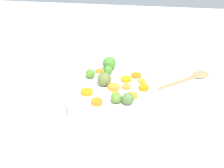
{
  "coord_description": "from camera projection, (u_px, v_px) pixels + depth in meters",
  "views": [
    {
      "loc": [
        0.14,
        -0.8,
        0.6
      ],
      "look_at": [
        0.04,
        -0.01,
        0.13
      ],
      "focal_mm": 50.24,
      "sensor_mm": 36.0,
      "label": 1
    }
  ],
  "objects": [
    {
      "name": "serving_bowl_carrots",
      "position": [
        112.0,
        101.0,
        0.95
      ],
      "size": [
        0.27,
        0.27,
        0.1
      ],
      "primitive_type": "cylinder",
      "color": "white",
      "rests_on": "tabletop"
    },
    {
      "name": "carrot_slice_8",
      "position": [
        97.0,
        102.0,
        0.85
      ],
      "size": [
        0.04,
        0.04,
        0.01
      ],
      "primitive_type": "cylinder",
      "rotation": [
        0.0,
        0.0,
        4.24
      ],
      "color": "orange",
      "rests_on": "serving_bowl_carrots"
    },
    {
      "name": "carrot_slice_6",
      "position": [
        87.0,
        92.0,
        0.89
      ],
      "size": [
        0.05,
        0.05,
        0.01
      ],
      "primitive_type": "cylinder",
      "rotation": [
        0.0,
        0.0,
        5.9
      ],
      "color": "orange",
      "rests_on": "serving_bowl_carrots"
    },
    {
      "name": "carrot_slice_9",
      "position": [
        144.0,
        88.0,
        0.91
      ],
      "size": [
        0.04,
        0.04,
        0.01
      ],
      "primitive_type": "cylinder",
      "rotation": [
        0.0,
        0.0,
        2.77
      ],
      "color": "orange",
      "rests_on": "serving_bowl_carrots"
    },
    {
      "name": "brussels_sprout_3",
      "position": [
        104.0,
        80.0,
        0.92
      ],
      "size": [
        0.04,
        0.04,
        0.04
      ],
      "primitive_type": "sphere",
      "color": "#5E7236",
      "rests_on": "serving_bowl_carrots"
    },
    {
      "name": "brussels_sprout_1",
      "position": [
        116.0,
        98.0,
        0.85
      ],
      "size": [
        0.03,
        0.03,
        0.03
      ],
      "primitive_type": "sphere",
      "color": "#5C8930",
      "rests_on": "serving_bowl_carrots"
    },
    {
      "name": "carrot_slice_2",
      "position": [
        114.0,
        87.0,
        0.92
      ],
      "size": [
        0.05,
        0.05,
        0.01
      ],
      "primitive_type": "cylinder",
      "rotation": [
        0.0,
        0.0,
        3.74
      ],
      "color": "orange",
      "rests_on": "serving_bowl_carrots"
    },
    {
      "name": "carrot_slice_0",
      "position": [
        132.0,
        96.0,
        0.88
      ],
      "size": [
        0.04,
        0.04,
        0.01
      ],
      "primitive_type": "cylinder",
      "rotation": [
        0.0,
        0.0,
        5.0
      ],
      "color": "orange",
      "rests_on": "serving_bowl_carrots"
    },
    {
      "name": "tabletop",
      "position": [
        100.0,
        116.0,
        1.0
      ],
      "size": [
        2.4,
        2.4,
        0.02
      ],
      "primitive_type": "cube",
      "color": "white",
      "rests_on": "ground"
    },
    {
      "name": "carrot_slice_5",
      "position": [
        126.0,
        79.0,
        0.96
      ],
      "size": [
        0.04,
        0.04,
        0.01
      ],
      "primitive_type": "cylinder",
      "rotation": [
        0.0,
        0.0,
        1.98
      ],
      "color": "orange",
      "rests_on": "serving_bowl_carrots"
    },
    {
      "name": "casserole_dish",
      "position": [
        21.0,
        81.0,
        1.08
      ],
      "size": [
        0.25,
        0.25,
        0.08
      ],
      "primitive_type": "cylinder",
      "color": "white",
      "rests_on": "tabletop"
    },
    {
      "name": "brussels_sprout_4",
      "position": [
        90.0,
        74.0,
        0.97
      ],
      "size": [
        0.03,
        0.03,
        0.03
      ],
      "primitive_type": "sphere",
      "color": "#4D8029",
      "rests_on": "serving_bowl_carrots"
    },
    {
      "name": "brussels_sprout_0",
      "position": [
        128.0,
        99.0,
        0.84
      ],
      "size": [
        0.03,
        0.03,
        0.03
      ],
      "primitive_type": "sphere",
      "color": "#51753B",
      "rests_on": "serving_bowl_carrots"
    },
    {
      "name": "brussels_sprout_5",
      "position": [
        108.0,
        70.0,
        0.99
      ],
      "size": [
        0.03,
        0.03,
        0.03
      ],
      "primitive_type": "sphere",
      "color": "#46842A",
      "rests_on": "serving_bowl_carrots"
    },
    {
      "name": "carrot_slice_1",
      "position": [
        126.0,
        87.0,
        0.92
      ],
      "size": [
        0.04,
        0.04,
        0.01
      ],
      "primitive_type": "cylinder",
      "rotation": [
        0.0,
        0.0,
        5.56
      ],
      "color": "orange",
      "rests_on": "serving_bowl_carrots"
    },
    {
      "name": "carrot_slice_7",
      "position": [
        99.0,
        71.0,
        1.01
      ],
      "size": [
        0.04,
        0.04,
        0.01
      ],
      "primitive_type": "cylinder",
      "rotation": [
        0.0,
        0.0,
        0.99
      ],
      "color": "orange",
      "rests_on": "serving_bowl_carrots"
    },
    {
      "name": "carrot_slice_3",
      "position": [
        116.0,
        95.0,
        0.88
      ],
      "size": [
        0.04,
        0.04,
        0.01
      ],
      "primitive_type": "cylinder",
      "rotation": [
        0.0,
        0.0,
        0.77
      ],
      "color": "orange",
      "rests_on": "serving_bowl_carrots"
    },
    {
      "name": "brussels_sprout_2",
      "position": [
        109.0,
        63.0,
        1.02
      ],
      "size": [
        0.04,
        0.04,
        0.04
      ],
      "primitive_type": "sphere",
      "color": "#46842D",
      "rests_on": "serving_bowl_carrots"
    },
    {
      "name": "carrot_slice_4",
      "position": [
        142.0,
        81.0,
        0.95
      ],
      "size": [
        0.03,
        0.03,
        0.01
      ],
      "primitive_type": "cylinder",
      "rotation": [
        0.0,
        0.0,
        0.88
      ],
      "color": "orange",
      "rests_on": "serving_bowl_carrots"
    },
    {
      "name": "carrot_slice_10",
      "position": [
        136.0,
        75.0,
        0.98
      ],
      "size": [
        0.04,
        0.04,
        0.01
      ],
      "primitive_type": "cylinder",
      "rotation": [
        0.0,
        0.0,
        3.53
      ],
      "color": "orange",
      "rests_on": "serving_bowl_carrots"
    },
    {
      "name": "wooden_spoon",
      "position": [
        191.0,
        78.0,
        1.18
      ],
      "size": [
        0.26,
        0.21,
        0.01
      ],
      "color": "#B67B50",
      "rests_on": "tabletop"
    }
  ]
}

